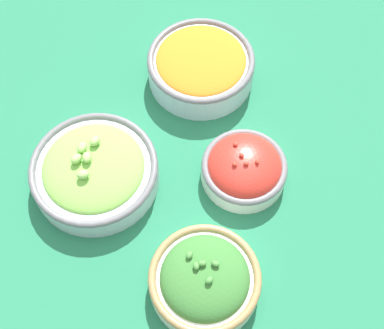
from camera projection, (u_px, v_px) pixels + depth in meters
name	position (u px, v px, depth m)	size (l,w,h in m)	color
ground_plane	(192.00, 173.00, 0.89)	(3.00, 3.00, 0.00)	#23704C
bowl_cherry_tomatoes	(244.00, 168.00, 0.87)	(0.14, 0.14, 0.07)	silver
bowl_lettuce	(94.00, 171.00, 0.86)	(0.21, 0.21, 0.07)	#B2C1CC
bowl_carrots	(201.00, 66.00, 0.96)	(0.19, 0.19, 0.06)	#B2C1CC
bowl_broccoli	(205.00, 279.00, 0.78)	(0.17, 0.17, 0.07)	silver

